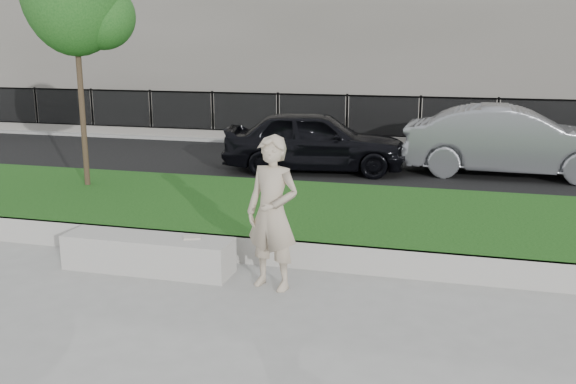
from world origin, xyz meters
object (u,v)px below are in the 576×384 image
(car_dark, at_px, (315,141))
(stone_bench, at_px, (148,254))
(book, at_px, (192,237))
(man, at_px, (273,213))
(car_silver, at_px, (512,141))

(car_dark, bearing_deg, stone_bench, 165.86)
(car_dark, bearing_deg, book, 170.80)
(stone_bench, distance_m, car_dark, 7.46)
(man, height_order, book, man)
(car_silver, bearing_deg, book, 150.22)
(man, relative_size, car_dark, 0.46)
(stone_bench, xyz_separation_m, man, (1.89, -0.15, 0.77))
(stone_bench, relative_size, car_dark, 0.55)
(man, bearing_deg, car_dark, 113.83)
(man, xyz_separation_m, car_dark, (-1.13, 7.55, -0.22))
(book, xyz_separation_m, car_silver, (4.75, 8.03, 0.35))
(stone_bench, bearing_deg, car_dark, 84.16)
(man, bearing_deg, car_silver, 82.36)
(book, xyz_separation_m, car_dark, (0.12, 7.31, 0.29))
(stone_bench, bearing_deg, car_silver, 56.42)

